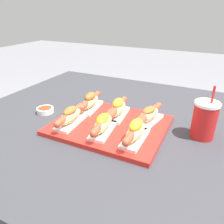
% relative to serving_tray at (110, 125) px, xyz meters
% --- Properties ---
extents(patio_table, '(1.36, 1.10, 0.73)m').
position_rel_serving_tray_xyz_m(patio_table, '(0.03, 0.07, -0.37)').
color(patio_table, '#333338').
rests_on(patio_table, ground_plane).
extents(serving_tray, '(0.43, 0.34, 0.02)m').
position_rel_serving_tray_xyz_m(serving_tray, '(0.00, 0.00, 0.00)').
color(serving_tray, red).
rests_on(serving_tray, patio_table).
extents(hot_dog_0, '(0.07, 0.20, 0.07)m').
position_rel_serving_tray_xyz_m(hot_dog_0, '(-0.13, -0.07, 0.04)').
color(hot_dog_0, white).
rests_on(hot_dog_0, serving_tray).
extents(hot_dog_1, '(0.08, 0.20, 0.07)m').
position_rel_serving_tray_xyz_m(hot_dog_1, '(0.01, -0.07, 0.04)').
color(hot_dog_1, white).
rests_on(hot_dog_1, serving_tray).
extents(hot_dog_2, '(0.06, 0.20, 0.08)m').
position_rel_serving_tray_xyz_m(hot_dog_2, '(0.13, -0.07, 0.04)').
color(hot_dog_2, white).
rests_on(hot_dog_2, serving_tray).
extents(hot_dog_3, '(0.08, 0.20, 0.08)m').
position_rel_serving_tray_xyz_m(hot_dog_3, '(-0.14, 0.08, 0.04)').
color(hot_dog_3, white).
rests_on(hot_dog_3, serving_tray).
extents(hot_dog_4, '(0.08, 0.20, 0.08)m').
position_rel_serving_tray_xyz_m(hot_dog_4, '(0.00, 0.07, 0.04)').
color(hot_dog_4, white).
rests_on(hot_dog_4, serving_tray).
extents(hot_dog_5, '(0.09, 0.19, 0.06)m').
position_rel_serving_tray_xyz_m(hot_dog_5, '(0.13, 0.07, 0.04)').
color(hot_dog_5, white).
rests_on(hot_dog_5, serving_tray).
extents(sauce_bowl, '(0.07, 0.07, 0.02)m').
position_rel_serving_tray_xyz_m(sauce_bowl, '(-0.32, -0.01, 0.00)').
color(sauce_bowl, white).
rests_on(sauce_bowl, patio_table).
extents(drink_cup, '(0.09, 0.09, 0.20)m').
position_rel_serving_tray_xyz_m(drink_cup, '(0.33, 0.08, 0.06)').
color(drink_cup, red).
rests_on(drink_cup, patio_table).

